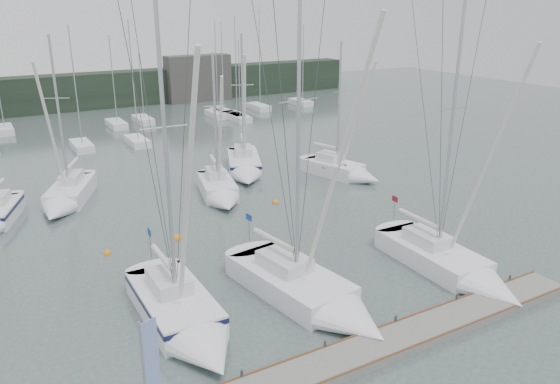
{
  "coord_description": "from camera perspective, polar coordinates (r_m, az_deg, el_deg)",
  "views": [
    {
      "loc": [
        -13.73,
        -20.51,
        14.47
      ],
      "look_at": [
        0.97,
        5.0,
        4.27
      ],
      "focal_mm": 35.0,
      "sensor_mm": 36.0,
      "label": 1
    }
  ],
  "objects": [
    {
      "name": "sailboat_near_right",
      "position": [
        31.99,
        18.15,
        -7.71
      ],
      "size": [
        3.17,
        10.17,
        15.69
      ],
      "rotation": [
        0.0,
        0.0,
        -0.03
      ],
      "color": "silver",
      "rests_on": "ground"
    },
    {
      "name": "buoy_b",
      "position": [
        41.81,
        -0.47,
        -1.15
      ],
      "size": [
        0.54,
        0.54,
        0.54
      ],
      "primitive_type": "sphere",
      "color": "orange",
      "rests_on": "ground"
    },
    {
      "name": "dock_banner",
      "position": [
        19.55,
        -13.54,
        -17.31
      ],
      "size": [
        0.65,
        0.25,
        4.46
      ],
      "rotation": [
        0.0,
        0.0,
        0.3
      ],
      "color": "#A7A9AF",
      "rests_on": "dock"
    },
    {
      "name": "seagull",
      "position": [
        24.01,
        5.73,
        2.72
      ],
      "size": [
        1.07,
        0.49,
        0.21
      ],
      "rotation": [
        0.0,
        0.0,
        -0.14
      ],
      "color": "white",
      "rests_on": "ground"
    },
    {
      "name": "ground",
      "position": [
        28.61,
        3.39,
        -11.32
      ],
      "size": [
        160.0,
        160.0,
        0.0
      ],
      "primitive_type": "plane",
      "color": "#445351",
      "rests_on": "ground"
    },
    {
      "name": "sailboat_mid_e",
      "position": [
        47.94,
        6.94,
        2.12
      ],
      "size": [
        4.53,
        7.89,
        12.38
      ],
      "rotation": [
        0.0,
        0.0,
        0.28
      ],
      "color": "silver",
      "rests_on": "ground"
    },
    {
      "name": "far_treeline",
      "position": [
        84.5,
        -20.59,
        9.76
      ],
      "size": [
        90.0,
        4.0,
        5.0
      ],
      "primitive_type": "cube",
      "color": "black",
      "rests_on": "ground"
    },
    {
      "name": "sailboat_near_left",
      "position": [
        26.17,
        -9.76,
        -13.14
      ],
      "size": [
        3.12,
        9.7,
        15.98
      ],
      "rotation": [
        0.0,
        0.0,
        -0.01
      ],
      "color": "silver",
      "rests_on": "ground"
    },
    {
      "name": "sailboat_mid_d",
      "position": [
        48.7,
        -3.68,
        2.55
      ],
      "size": [
        6.04,
        9.43,
        13.02
      ],
      "rotation": [
        0.0,
        0.0,
        -0.4
      ],
      "color": "silver",
      "rests_on": "ground"
    },
    {
      "name": "buoy_c",
      "position": [
        35.18,
        -17.59,
        -6.15
      ],
      "size": [
        0.5,
        0.5,
        0.5
      ],
      "primitive_type": "sphere",
      "color": "orange",
      "rests_on": "ground"
    },
    {
      "name": "buoy_a",
      "position": [
        36.19,
        -10.7,
        -4.82
      ],
      "size": [
        0.59,
        0.59,
        0.59
      ],
      "primitive_type": "sphere",
      "color": "orange",
      "rests_on": "ground"
    },
    {
      "name": "sailboat_mid_c",
      "position": [
        42.55,
        -6.27,
        -0.05
      ],
      "size": [
        4.22,
        8.01,
        11.88
      ],
      "rotation": [
        0.0,
        0.0,
        -0.24
      ],
      "color": "silver",
      "rests_on": "ground"
    },
    {
      "name": "dock",
      "position": [
        25.15,
        9.88,
        -15.79
      ],
      "size": [
        24.0,
        2.0,
        0.4
      ],
      "primitive_type": "cube",
      "color": "#62625E",
      "rests_on": "ground"
    },
    {
      "name": "sailboat_near_center",
      "position": [
        27.66,
        4.08,
        -11.08
      ],
      "size": [
        4.71,
        10.67,
        17.4
      ],
      "rotation": [
        0.0,
        0.0,
        0.15
      ],
      "color": "silver",
      "rests_on": "ground"
    },
    {
      "name": "far_building_right",
      "position": [
        87.23,
        -8.54,
        11.67
      ],
      "size": [
        10.0,
        3.0,
        7.0
      ],
      "primitive_type": "cube",
      "color": "#423F3D",
      "rests_on": "ground"
    },
    {
      "name": "sailboat_mid_b",
      "position": [
        44.02,
        -21.53,
        -0.66
      ],
      "size": [
        5.93,
        8.9,
        13.25
      ],
      "rotation": [
        0.0,
        0.0,
        -0.43
      ],
      "color": "silver",
      "rests_on": "ground"
    },
    {
      "name": "mast_forest",
      "position": [
        67.67,
        -20.37,
        5.98
      ],
      "size": [
        61.14,
        23.53,
        14.51
      ],
      "color": "silver",
      "rests_on": "ground"
    }
  ]
}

